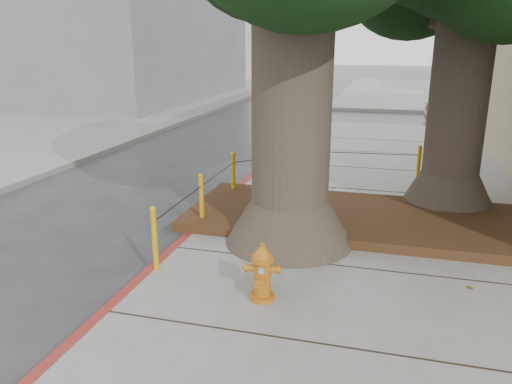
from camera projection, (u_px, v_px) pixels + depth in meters
ground at (266, 347)px, 5.50m from camera, size 140.00×140.00×0.00m
sidewalk_far at (472, 93)px, 31.70m from camera, size 16.00×20.00×0.15m
curb_red at (186, 240)px, 8.29m from camera, size 0.14×26.00×0.16m
planter_bed at (369, 219)px, 8.81m from camera, size 6.40×2.60×0.16m
bollard_ring at (278, 181)px, 9.57m from camera, size 3.79×5.39×0.95m
fire_hydrant at (262, 272)px, 6.13m from camera, size 0.40×0.37×0.75m
car_silver at (466, 110)px, 20.46m from camera, size 3.31×1.51×1.10m
car_dark at (139, 95)px, 25.76m from camera, size 1.88×4.11×1.17m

